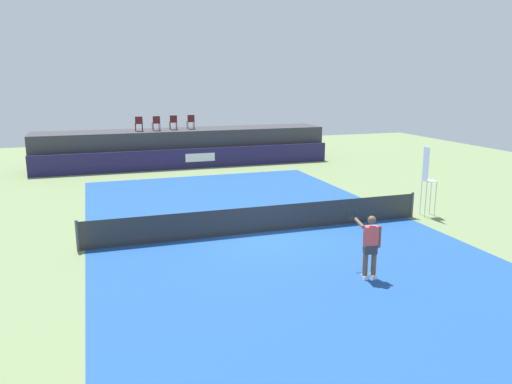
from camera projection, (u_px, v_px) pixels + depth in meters
name	position (u px, v px, depth m)	size (l,w,h in m)	color
ground_plane	(239.00, 211.00, 20.54)	(48.00, 48.00, 0.00)	#6B7F51
court_inner	(263.00, 232.00, 17.76)	(12.00, 22.00, 0.00)	#1C478C
sponsor_wall	(189.00, 159.00, 30.11)	(18.00, 0.22, 1.20)	#231E4C
spectator_platform	(183.00, 147.00, 31.66)	(18.00, 2.80, 2.20)	#38383D
spectator_chair_far_left	(139.00, 123.00, 30.17)	(0.45, 0.45, 0.89)	#561919
spectator_chair_left	(156.00, 123.00, 30.48)	(0.46, 0.46, 0.89)	#561919
spectator_chair_center	(173.00, 122.00, 31.09)	(0.46, 0.46, 0.89)	#561919
spectator_chair_right	(191.00, 121.00, 31.47)	(0.45, 0.45, 0.89)	#561919
umpire_chair	(427.00, 177.00, 19.53)	(0.51, 0.51, 2.76)	white
tennis_net	(263.00, 219.00, 17.66)	(12.40, 0.02, 0.95)	#2D2D2D
net_post_near	(77.00, 236.00, 15.74)	(0.10, 0.10, 1.00)	#4C4C51
net_post_far	(412.00, 205.00, 19.57)	(0.10, 0.10, 1.00)	#4C4C51
tennis_player	(370.00, 244.00, 13.49)	(0.57, 1.20, 1.77)	white
tennis_ball	(127.00, 224.00, 18.66)	(0.07, 0.07, 0.07)	#D8EA33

